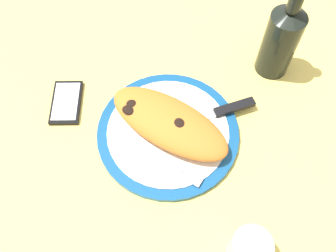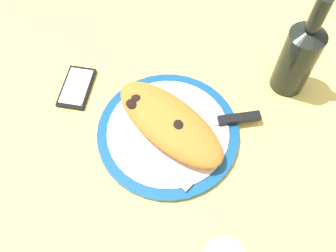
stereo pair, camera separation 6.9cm
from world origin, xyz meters
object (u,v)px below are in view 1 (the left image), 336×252
(plate, at_px, (168,132))
(wine_bottle, at_px, (281,39))
(fork, at_px, (173,167))
(water_glass, at_px, (248,250))
(calzone, at_px, (167,122))
(smartphone, at_px, (65,104))
(knife, at_px, (220,112))

(plate, distance_m, wine_bottle, 0.32)
(fork, distance_m, water_glass, 0.21)
(calzone, bearing_deg, smartphone, -177.26)
(fork, relative_size, wine_bottle, 0.62)
(wine_bottle, bearing_deg, water_glass, -85.16)
(plate, bearing_deg, knife, 39.83)
(plate, relative_size, water_glass, 3.66)
(calzone, bearing_deg, knife, 36.39)
(fork, bearing_deg, wine_bottle, 67.27)
(fork, height_order, knife, knife)
(plate, distance_m, knife, 0.12)
(wine_bottle, bearing_deg, calzone, -126.01)
(plate, relative_size, wine_bottle, 1.19)
(knife, bearing_deg, smartphone, -166.19)
(water_glass, height_order, wine_bottle, wine_bottle)
(fork, height_order, smartphone, fork)
(smartphone, distance_m, wine_bottle, 0.50)
(wine_bottle, bearing_deg, plate, -124.78)
(smartphone, height_order, wine_bottle, wine_bottle)
(knife, bearing_deg, plate, -140.17)
(fork, distance_m, wine_bottle, 0.36)
(water_glass, bearing_deg, smartphone, 157.69)
(water_glass, bearing_deg, wine_bottle, 94.84)
(plate, distance_m, fork, 0.09)
(plate, height_order, calzone, calzone)
(calzone, bearing_deg, wine_bottle, 53.99)
(calzone, distance_m, smartphone, 0.24)
(knife, height_order, smartphone, knife)
(calzone, xyz_separation_m, fork, (0.04, -0.08, -0.02))
(knife, xyz_separation_m, wine_bottle, (0.08, 0.17, 0.08))
(calzone, bearing_deg, plate, -62.96)
(smartphone, bearing_deg, calzone, 2.74)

